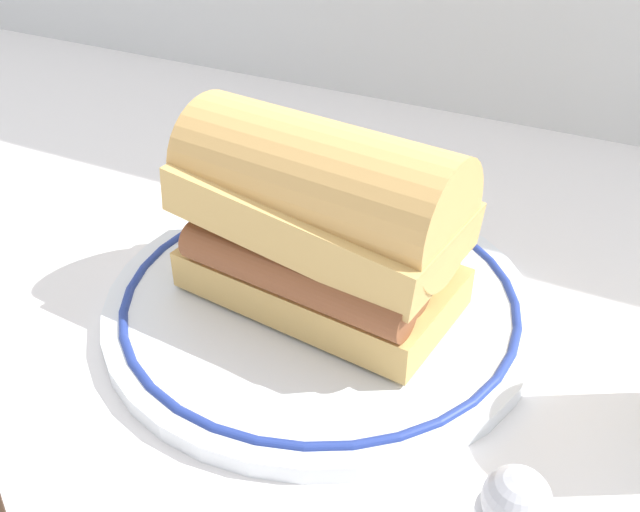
# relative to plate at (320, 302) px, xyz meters

# --- Properties ---
(ground_plane) EXTENTS (1.50, 1.50, 0.00)m
(ground_plane) POSITION_rel_plate_xyz_m (0.00, -0.01, -0.01)
(ground_plane) COLOR white
(plate) EXTENTS (0.29, 0.29, 0.01)m
(plate) POSITION_rel_plate_xyz_m (0.00, 0.00, 0.00)
(plate) COLOR white
(plate) RESTS_ON ground_plane
(sausage_sandwich) EXTENTS (0.19, 0.12, 0.12)m
(sausage_sandwich) POSITION_rel_plate_xyz_m (0.00, -0.00, 0.07)
(sausage_sandwich) COLOR tan
(sausage_sandwich) RESTS_ON plate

